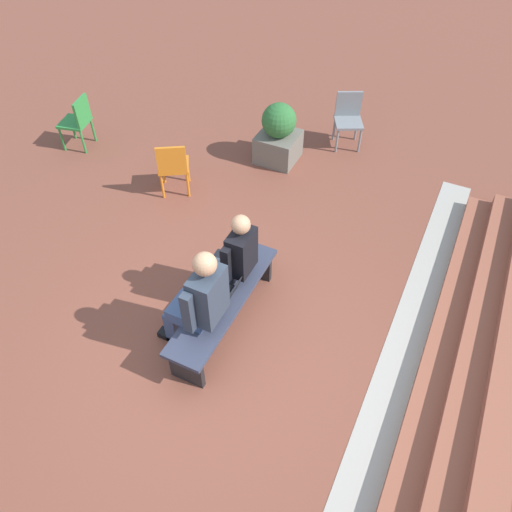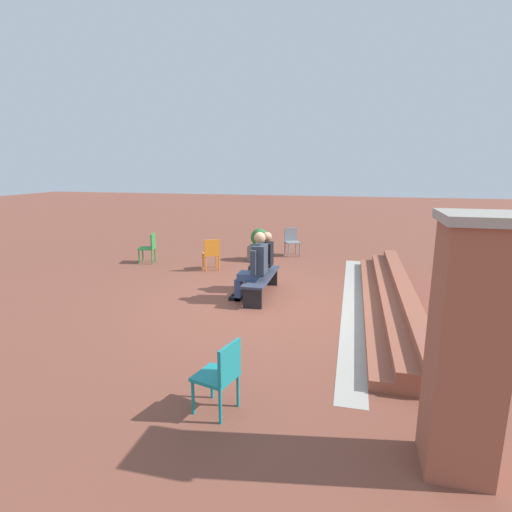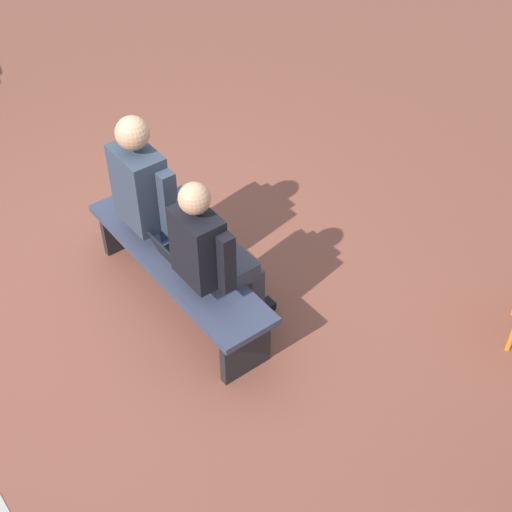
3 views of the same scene
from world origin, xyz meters
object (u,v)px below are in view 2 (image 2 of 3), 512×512
at_px(person_student, 262,259).
at_px(laptop, 262,273).
at_px(person_adult, 254,265).
at_px(plastic_chair_mid_courtyard, 292,240).
at_px(bench, 262,279).
at_px(planter, 260,246).
at_px(plastic_chair_foreground, 211,252).
at_px(plastic_chair_near_bench_left, 149,246).
at_px(plastic_chair_far_left, 221,373).

distance_m(person_student, laptop, 0.40).
relative_size(person_adult, plastic_chair_mid_courtyard, 1.70).
xyz_separation_m(bench, laptop, (-0.02, 0.01, 0.15)).
bearing_deg(laptop, planter, -165.87).
height_order(plastic_chair_foreground, plastic_chair_mid_courtyard, same).
xyz_separation_m(laptop, planter, (-3.15, -0.79, -0.06)).
relative_size(plastic_chair_mid_courtyard, plastic_chair_near_bench_left, 1.00).
bearing_deg(plastic_chair_foreground, plastic_chair_far_left, 20.83).
bearing_deg(plastic_chair_far_left, bench, -173.31).
bearing_deg(plastic_chair_near_bench_left, plastic_chair_far_left, 34.02).
height_order(plastic_chair_foreground, plastic_chair_near_bench_left, same).
height_order(plastic_chair_near_bench_left, planter, planter).
height_order(person_adult, plastic_chair_near_bench_left, person_adult).
bearing_deg(plastic_chair_near_bench_left, laptop, 60.62).
distance_m(laptop, plastic_chair_far_left, 4.18).
bearing_deg(person_adult, plastic_chair_foreground, -141.40).
xyz_separation_m(bench, person_adult, (0.35, -0.07, 0.40)).
bearing_deg(plastic_chair_near_bench_left, person_student, 64.16).
xyz_separation_m(plastic_chair_mid_courtyard, plastic_chair_near_bench_left, (1.93, -3.77, 0.00)).
distance_m(person_student, planter, 2.92).
xyz_separation_m(person_adult, plastic_chair_near_bench_left, (-2.49, -3.68, -0.27)).
distance_m(plastic_chair_foreground, plastic_chair_mid_courtyard, 2.92).
bearing_deg(plastic_chair_far_left, person_student, -173.01).
bearing_deg(bench, person_student, -169.63).
bearing_deg(planter, person_student, 14.25).
distance_m(plastic_chair_foreground, planter, 1.72).
relative_size(laptop, plastic_chair_mid_courtyard, 0.38).
relative_size(plastic_chair_mid_courtyard, plastic_chair_far_left, 1.00).
height_order(bench, plastic_chair_far_left, plastic_chair_far_left).
distance_m(bench, plastic_chair_foreground, 2.49).
xyz_separation_m(person_student, plastic_chair_far_left, (4.49, 0.55, -0.22)).
bearing_deg(planter, plastic_chair_foreground, -34.70).
height_order(person_student, plastic_chair_mid_courtyard, person_student).
relative_size(plastic_chair_foreground, planter, 0.89).
height_order(person_adult, plastic_chair_far_left, person_adult).
relative_size(person_adult, plastic_chair_foreground, 1.70).
bearing_deg(laptop, plastic_chair_far_left, 6.49).
xyz_separation_m(person_adult, laptop, (-0.37, 0.08, -0.25)).
relative_size(bench, planter, 1.91).
bearing_deg(bench, plastic_chair_mid_courtyard, 179.72).
bearing_deg(plastic_chair_foreground, laptop, 45.50).
bearing_deg(plastic_chair_mid_courtyard, plastic_chair_far_left, 3.24).
distance_m(plastic_chair_foreground, plastic_chair_far_left, 6.31).
bearing_deg(person_adult, plastic_chair_far_left, 8.38).
xyz_separation_m(bench, plastic_chair_foreground, (-1.76, -1.76, 0.13)).
distance_m(plastic_chair_mid_courtyard, plastic_chair_near_bench_left, 4.23).
bearing_deg(person_student, plastic_chair_far_left, 6.99).
bearing_deg(bench, person_adult, -11.72).
distance_m(laptop, planter, 3.25).
height_order(laptop, plastic_chair_mid_courtyard, plastic_chair_mid_courtyard).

